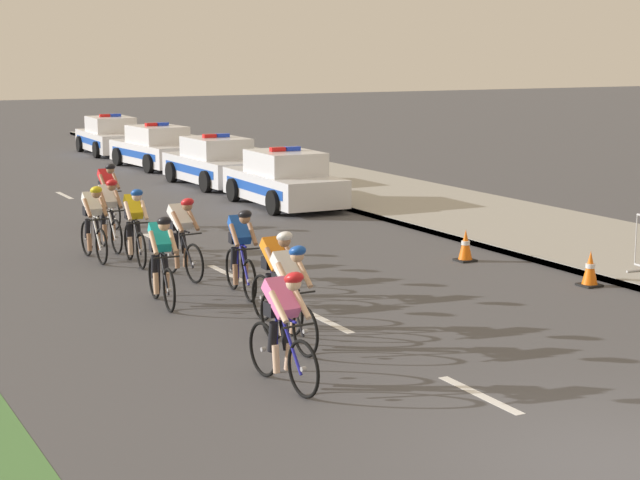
{
  "coord_description": "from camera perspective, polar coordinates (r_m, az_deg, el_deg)",
  "views": [
    {
      "loc": [
        -7.48,
        -7.51,
        4.18
      ],
      "look_at": [
        0.38,
        7.46,
        1.1
      ],
      "focal_mm": 59.41,
      "sensor_mm": 36.0,
      "label": 1
    }
  ],
  "objects": [
    {
      "name": "ground_plane",
      "position": [
        11.4,
        16.3,
        -11.63
      ],
      "size": [
        160.0,
        160.0,
        0.0
      ],
      "primitive_type": "plane",
      "color": "#4C4C51"
    },
    {
      "name": "sidewalk_slab",
      "position": [
        26.89,
        8.16,
        1.41
      ],
      "size": [
        4.74,
        60.0,
        0.12
      ],
      "primitive_type": "cube",
      "color": "#A3A099",
      "rests_on": "ground"
    },
    {
      "name": "kerb_edge",
      "position": [
        25.63,
        4.0,
        1.06
      ],
      "size": [
        0.16,
        60.0,
        0.13
      ],
      "primitive_type": "cube",
      "color": "#9E9E99",
      "rests_on": "ground"
    },
    {
      "name": "lane_markings_centre",
      "position": [
        19.98,
        -5.07,
        -1.78
      ],
      "size": [
        0.14,
        25.6,
        0.01
      ],
      "color": "white",
      "rests_on": "ground"
    },
    {
      "name": "cyclist_lead",
      "position": [
        13.13,
        -1.98,
        -4.66
      ],
      "size": [
        0.44,
        1.72,
        1.56
      ],
      "color": "black",
      "rests_on": "ground"
    },
    {
      "name": "cyclist_second",
      "position": [
        14.8,
        -1.69,
        -2.93
      ],
      "size": [
        0.42,
        1.72,
        1.56
      ],
      "color": "black",
      "rests_on": "ground"
    },
    {
      "name": "cyclist_third",
      "position": [
        15.9,
        -2.34,
        -2.01
      ],
      "size": [
        0.42,
        1.72,
        1.56
      ],
      "color": "black",
      "rests_on": "ground"
    },
    {
      "name": "cyclist_fourth",
      "position": [
        18.0,
        -4.29,
        -0.57
      ],
      "size": [
        0.45,
        1.72,
        1.56
      ],
      "color": "black",
      "rests_on": "ground"
    },
    {
      "name": "cyclist_fifth",
      "position": [
        17.46,
        -8.55,
        -1.0
      ],
      "size": [
        0.45,
        1.72,
        1.56
      ],
      "color": "black",
      "rests_on": "ground"
    },
    {
      "name": "cyclist_sixth",
      "position": [
        19.47,
        -7.46,
        0.2
      ],
      "size": [
        0.45,
        1.72,
        1.56
      ],
      "color": "black",
      "rests_on": "ground"
    },
    {
      "name": "cyclist_seventh",
      "position": [
        20.86,
        -9.96,
        0.81
      ],
      "size": [
        0.44,
        1.72,
        1.56
      ],
      "color": "black",
      "rests_on": "ground"
    },
    {
      "name": "cyclist_eighth",
      "position": [
        22.44,
        -11.31,
        1.43
      ],
      "size": [
        0.42,
        1.72,
        1.56
      ],
      "color": "black",
      "rests_on": "ground"
    },
    {
      "name": "cyclist_ninth",
      "position": [
        21.42,
        -12.11,
        0.98
      ],
      "size": [
        0.42,
        1.72,
        1.56
      ],
      "color": "black",
      "rests_on": "ground"
    },
    {
      "name": "cyclist_tenth",
      "position": [
        25.45,
        -11.37,
        2.46
      ],
      "size": [
        0.43,
        1.72,
        1.56
      ],
      "color": "black",
      "rests_on": "ground"
    },
    {
      "name": "police_car_nearest",
      "position": [
        28.28,
        -1.95,
        3.21
      ],
      "size": [
        2.07,
        4.44,
        1.59
      ],
      "color": "silver",
      "rests_on": "ground"
    },
    {
      "name": "police_car_second",
      "position": [
        32.68,
        -5.65,
        4.13
      ],
      "size": [
        2.09,
        4.45,
        1.59
      ],
      "color": "silver",
      "rests_on": "ground"
    },
    {
      "name": "police_car_third",
      "position": [
        37.79,
        -8.8,
        4.89
      ],
      "size": [
        2.29,
        4.54,
        1.59
      ],
      "color": "white",
      "rests_on": "ground"
    },
    {
      "name": "police_car_furthest",
      "position": [
        43.08,
        -11.23,
        5.47
      ],
      "size": [
        2.1,
        4.45,
        1.59
      ],
      "color": "white",
      "rests_on": "ground"
    },
    {
      "name": "traffic_cone_mid",
      "position": [
        19.37,
        14.35,
        -1.52
      ],
      "size": [
        0.36,
        0.36,
        0.64
      ],
      "color": "black",
      "rests_on": "ground"
    },
    {
      "name": "traffic_cone_far",
      "position": [
        21.16,
        7.84,
        -0.31
      ],
      "size": [
        0.36,
        0.36,
        0.64
      ],
      "color": "black",
      "rests_on": "ground"
    }
  ]
}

